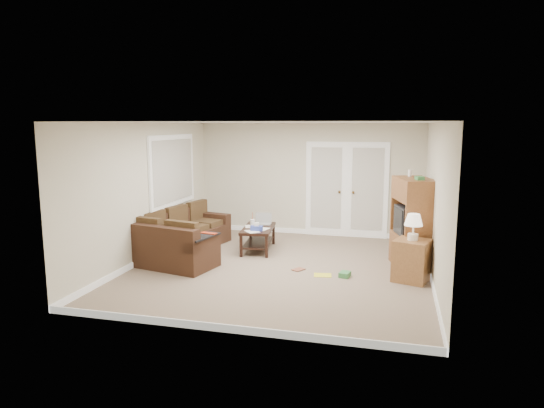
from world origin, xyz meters
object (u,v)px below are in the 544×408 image
(coffee_table, at_px, (258,237))
(side_cabinet, at_px, (412,257))
(tv_armoire, at_px, (413,223))
(sectional_sofa, at_px, (179,240))

(coffee_table, distance_m, side_cabinet, 3.14)
(tv_armoire, bearing_deg, sectional_sofa, 169.03)
(coffee_table, height_order, tv_armoire, tv_armoire)
(sectional_sofa, distance_m, coffee_table, 1.56)
(tv_armoire, bearing_deg, side_cabinet, -106.45)
(sectional_sofa, distance_m, side_cabinet, 4.25)
(side_cabinet, bearing_deg, coffee_table, 174.51)
(sectional_sofa, bearing_deg, tv_armoire, 16.69)
(coffee_table, relative_size, tv_armoire, 0.71)
(coffee_table, distance_m, tv_armoire, 2.99)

